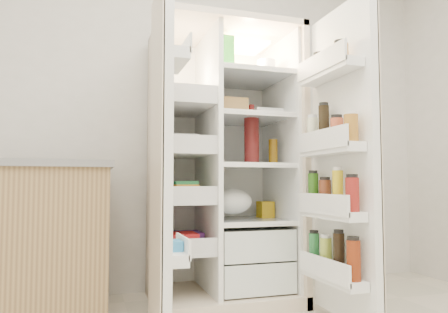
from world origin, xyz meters
name	(u,v)px	position (x,y,z in m)	size (l,w,h in m)	color
wall_back	(186,105)	(0.00, 2.00, 1.35)	(4.00, 0.02, 2.70)	silver
refrigerator	(223,186)	(0.19, 1.65, 0.75)	(0.93, 0.70, 1.80)	beige
freezer_door	(162,159)	(-0.33, 1.05, 0.89)	(0.15, 0.40, 1.72)	white
fridge_door	(341,164)	(0.65, 0.96, 0.87)	(0.17, 0.58, 1.72)	white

